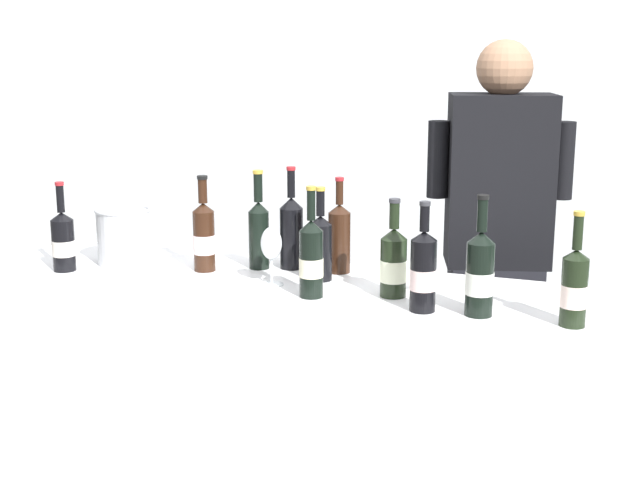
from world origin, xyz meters
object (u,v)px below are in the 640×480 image
(wine_bottle_0, at_px, (204,236))
(wine_bottle_1, at_px, (393,262))
(wine_bottle_2, at_px, (574,287))
(wine_glass, at_px, (271,246))
(wine_bottle_3, at_px, (291,231))
(wine_bottle_7, at_px, (259,231))
(wine_bottle_5, at_px, (339,236))
(wine_bottle_9, at_px, (63,241))
(wine_bottle_10, at_px, (320,245))
(ice_bucket, at_px, (124,236))
(wine_bottle_4, at_px, (311,258))
(wine_bottle_6, at_px, (423,271))
(wine_bottle_8, at_px, (480,273))
(person_server, at_px, (495,278))

(wine_bottle_0, bearing_deg, wine_bottle_1, -6.50)
(wine_bottle_2, distance_m, wine_glass, 0.97)
(wine_bottle_3, xyz_separation_m, wine_bottle_7, (-0.11, -0.04, -0.00))
(wine_bottle_5, bearing_deg, wine_bottle_2, -22.33)
(wine_bottle_9, distance_m, wine_bottle_10, 0.90)
(wine_bottle_3, bearing_deg, ice_bucket, -166.07)
(wine_bottle_0, xyz_separation_m, wine_bottle_4, (0.46, -0.17, 0.00))
(wine_bottle_4, height_order, wine_bottle_7, wine_bottle_4)
(wine_bottle_0, distance_m, wine_bottle_6, 0.85)
(wine_bottle_9, bearing_deg, wine_glass, 5.80)
(wine_bottle_0, relative_size, wine_bottle_4, 0.96)
(wine_bottle_8, bearing_deg, wine_bottle_5, 149.12)
(wine_bottle_3, xyz_separation_m, wine_bottle_6, (0.55, -0.33, -0.01))
(wine_bottle_7, bearing_deg, wine_bottle_10, -15.69)
(wine_bottle_9, height_order, wine_glass, wine_bottle_9)
(wine_bottle_2, relative_size, wine_bottle_10, 1.04)
(wine_bottle_8, xyz_separation_m, person_server, (-0.07, 0.83, -0.23))
(wine_bottle_1, xyz_separation_m, person_server, (0.21, 0.73, -0.22))
(wine_bottle_3, relative_size, wine_bottle_9, 1.15)
(wine_bottle_7, bearing_deg, wine_bottle_1, -18.10)
(wine_bottle_5, height_order, wine_bottle_6, wine_bottle_5)
(wine_bottle_8, height_order, wine_glass, wine_bottle_8)
(wine_bottle_6, relative_size, person_server, 0.19)
(wine_bottle_3, distance_m, person_server, 0.85)
(wine_bottle_4, bearing_deg, wine_bottle_6, -3.93)
(wine_bottle_3, xyz_separation_m, wine_bottle_5, (0.18, 0.00, -0.01))
(wine_bottle_6, distance_m, wine_glass, 0.54)
(wine_bottle_4, xyz_separation_m, wine_bottle_10, (-0.04, 0.20, -0.01))
(wine_bottle_10, relative_size, wine_glass, 1.62)
(wine_bottle_10, bearing_deg, wine_bottle_9, -167.84)
(wine_bottle_9, relative_size, wine_glass, 1.61)
(wine_bottle_3, distance_m, wine_bottle_10, 0.19)
(wine_bottle_2, height_order, wine_bottle_7, wine_bottle_7)
(wine_bottle_6, bearing_deg, wine_bottle_7, 156.02)
(wine_bottle_2, relative_size, wine_bottle_6, 0.99)
(wine_bottle_0, bearing_deg, wine_bottle_9, -160.10)
(wine_bottle_2, height_order, wine_bottle_3, wine_bottle_3)
(wine_bottle_0, height_order, wine_bottle_6, wine_bottle_0)
(person_server, bearing_deg, wine_bottle_5, -132.68)
(wine_bottle_1, xyz_separation_m, wine_bottle_4, (-0.24, -0.09, 0.02))
(wine_bottle_2, bearing_deg, wine_bottle_1, 168.68)
(wine_bottle_6, height_order, ice_bucket, wine_bottle_6)
(wine_bottle_9, relative_size, wine_bottle_10, 0.99)
(wine_bottle_2, height_order, person_server, person_server)
(wine_bottle_5, distance_m, wine_bottle_6, 0.50)
(wine_bottle_6, bearing_deg, wine_bottle_0, 166.52)
(wine_bottle_5, relative_size, wine_bottle_9, 1.06)
(wine_bottle_6, bearing_deg, wine_glass, 168.60)
(wine_bottle_9, height_order, person_server, person_server)
(wine_bottle_2, height_order, wine_bottle_6, wine_bottle_6)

